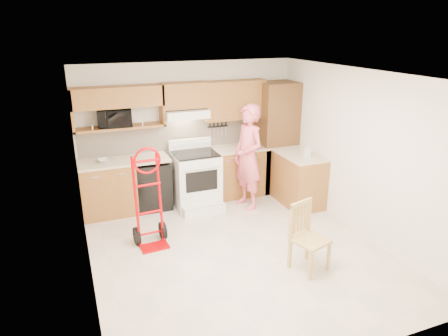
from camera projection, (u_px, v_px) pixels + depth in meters
floor at (237, 251)px, 5.93m from camera, size 4.00×4.50×0.02m
ceiling at (239, 74)px, 5.11m from camera, size 4.00×4.50×0.02m
wall_back at (189, 131)px, 7.51m from camera, size 4.00×0.02×2.50m
wall_front at (341, 249)px, 3.53m from camera, size 4.00×0.02×2.50m
wall_left at (81, 189)px, 4.82m from camera, size 0.02×4.50×2.50m
wall_right at (359, 153)px, 6.22m from camera, size 0.02×4.50×2.50m
backsplash at (189, 134)px, 7.50m from camera, size 3.92×0.03×0.55m
lower_cab_left at (108, 189)px, 6.96m from camera, size 0.90×0.60×0.90m
dishwasher at (152, 184)px, 7.23m from camera, size 0.60×0.60×0.85m
lower_cab_right at (237, 172)px, 7.78m from camera, size 1.14×0.60×0.90m
countertop_left at (124, 161)px, 6.91m from camera, size 1.50×0.63×0.04m
countertop_right at (237, 148)px, 7.63m from camera, size 1.14×0.63×0.04m
cab_return_right at (298, 180)px, 7.38m from camera, size 0.60×1.00×0.90m
countertop_return at (300, 155)px, 7.23m from camera, size 0.63×1.00×0.04m
pantry_tall at (276, 137)px, 7.87m from camera, size 0.70×0.60×2.10m
upper_cab_left at (117, 97)px, 6.68m from camera, size 1.50×0.33×0.34m
upper_shelf_mw at (120, 127)px, 6.85m from camera, size 1.50×0.33×0.04m
upper_cab_center at (184, 95)px, 7.08m from camera, size 0.76×0.33×0.44m
upper_cab_right at (234, 100)px, 7.46m from camera, size 1.14×0.33×0.70m
range_hood at (186, 114)px, 7.13m from camera, size 0.76×0.46×0.14m
knife_strip at (218, 130)px, 7.65m from camera, size 0.40×0.05×0.29m
microwave at (114, 118)px, 6.76m from camera, size 0.57×0.41×0.30m
range at (197, 175)px, 7.22m from camera, size 0.78×1.03×1.15m
person at (248, 157)px, 7.08m from camera, size 0.55×0.74×1.85m
hand_truck at (150, 203)px, 5.86m from camera, size 0.57×0.53×1.36m
dining_chair at (310, 238)px, 5.32m from camera, size 0.53×0.55×0.92m
soap_bottle at (307, 152)px, 6.99m from camera, size 0.09×0.10×0.20m
bowl at (104, 160)px, 6.78m from camera, size 0.23×0.23×0.05m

